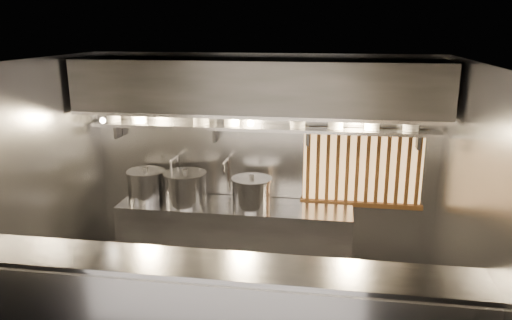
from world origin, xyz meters
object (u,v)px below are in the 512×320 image
(pendant_bulb, at_px, (251,123))
(stock_pot_right, at_px, (252,193))
(stock_pot_left, at_px, (147,185))
(stock_pot_mid, at_px, (185,188))
(heat_lamp, at_px, (101,116))

(pendant_bulb, relative_size, stock_pot_right, 0.31)
(stock_pot_left, xyz_separation_m, stock_pot_mid, (0.56, -0.09, 0.01))
(heat_lamp, height_order, stock_pot_left, heat_lamp)
(heat_lamp, height_order, stock_pot_mid, heat_lamp)
(stock_pot_left, distance_m, stock_pot_mid, 0.57)
(heat_lamp, distance_m, stock_pot_left, 1.10)
(heat_lamp, xyz_separation_m, stock_pot_mid, (0.96, 0.23, -0.96))
(stock_pot_left, distance_m, stock_pot_right, 1.43)
(pendant_bulb, xyz_separation_m, stock_pot_left, (-1.40, -0.02, -0.86))
(heat_lamp, relative_size, stock_pot_right, 0.57)
(stock_pot_left, relative_size, stock_pot_mid, 1.02)
(pendant_bulb, distance_m, stock_pot_left, 1.64)
(pendant_bulb, relative_size, stock_pot_left, 0.32)
(pendant_bulb, xyz_separation_m, stock_pot_mid, (-0.83, -0.12, -0.85))
(pendant_bulb, height_order, stock_pot_right, pendant_bulb)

